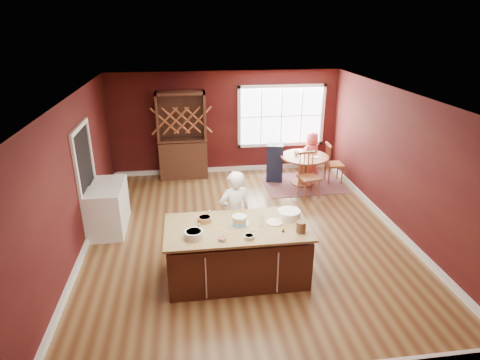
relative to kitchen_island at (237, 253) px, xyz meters
name	(u,v)px	position (x,y,z in m)	size (l,w,h in m)	color
room_shell	(245,169)	(0.32, 1.36, 0.91)	(7.00, 7.00, 7.00)	brown
window	(281,116)	(1.82, 4.83, 1.06)	(2.36, 0.10, 1.66)	white
doorway	(87,182)	(-2.65, 1.96, 0.59)	(0.08, 1.26, 2.13)	white
kitchen_island	(237,253)	(0.00, 0.00, 0.00)	(2.26, 1.18, 0.92)	#3A2917
dining_table	(304,164)	(2.17, 3.66, 0.10)	(1.20, 1.20, 0.75)	#935733
baker	(235,213)	(0.05, 0.72, 0.34)	(0.57, 0.38, 1.57)	white
layer_cake	(239,220)	(0.05, 0.08, 0.55)	(0.33, 0.33, 0.13)	silver
bowl_blue	(194,234)	(-0.68, -0.25, 0.54)	(0.28, 0.28, 0.11)	white
bowl_yellow	(205,219)	(-0.49, 0.23, 0.52)	(0.22, 0.22, 0.08)	#AB793A
bowl_pink	(222,239)	(-0.28, -0.39, 0.51)	(0.14, 0.14, 0.05)	silver
bowl_olive	(249,237)	(0.13, -0.40, 0.51)	(0.15, 0.15, 0.06)	beige
drinking_glass	(261,221)	(0.38, -0.02, 0.56)	(0.08, 0.08, 0.16)	silver
dinner_plate	(274,222)	(0.60, 0.03, 0.49)	(0.26, 0.26, 0.02)	beige
white_tub	(289,214)	(0.87, 0.18, 0.54)	(0.37, 0.37, 0.13)	white
stoneware_crock	(301,227)	(0.93, -0.32, 0.57)	(0.15, 0.15, 0.18)	#55371F
toy_figurine	(283,230)	(0.67, -0.27, 0.52)	(0.04, 0.04, 0.07)	#E9CA03
rug	(303,184)	(2.17, 3.66, -0.43)	(1.98, 1.53, 0.01)	brown
chair_east	(334,163)	(2.97, 3.69, 0.08)	(0.44, 0.42, 1.04)	brown
chair_south	(309,176)	(2.06, 2.86, 0.10)	(0.46, 0.43, 1.08)	brown
chair_north	(307,155)	(2.50, 4.50, 0.03)	(0.39, 0.37, 0.93)	brown
seated_woman	(311,155)	(2.48, 4.11, 0.17)	(0.60, 0.39, 1.22)	#D45255
high_chair	(275,162)	(1.49, 4.02, 0.07)	(0.41, 0.41, 1.02)	black
toddler	(272,151)	(1.42, 4.01, 0.37)	(0.18, 0.14, 0.26)	#8CA5BF
table_plate	(315,157)	(2.38, 3.52, 0.32)	(0.20, 0.20, 0.02)	beige
table_cup	(297,153)	(1.99, 3.78, 0.36)	(0.12, 0.12, 0.10)	white
hutch	(182,136)	(-0.83, 4.58, 0.69)	(1.23, 0.51, 2.25)	black
washer	(106,214)	(-2.32, 1.64, 0.03)	(0.65, 0.62, 0.94)	white
dryer	(111,201)	(-2.32, 2.28, 0.02)	(0.63, 0.61, 0.91)	white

